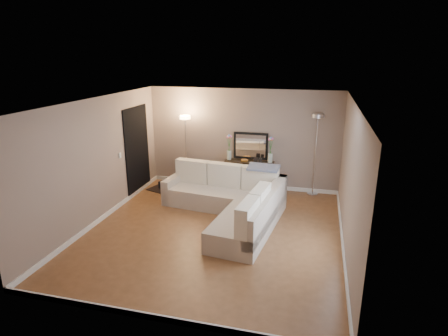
% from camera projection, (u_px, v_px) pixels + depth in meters
% --- Properties ---
extents(floor, '(5.00, 5.50, 0.01)m').
position_uv_depth(floor, '(214.00, 231.00, 7.57)').
color(floor, brown).
rests_on(floor, ground).
extents(ceiling, '(5.00, 5.50, 0.01)m').
position_uv_depth(ceiling, '(213.00, 102.00, 6.80)').
color(ceiling, white).
rests_on(ceiling, ground).
extents(wall_back, '(5.00, 0.02, 2.60)m').
position_uv_depth(wall_back, '(243.00, 139.00, 9.74)').
color(wall_back, gray).
rests_on(wall_back, ground).
extents(wall_front, '(5.00, 0.02, 2.60)m').
position_uv_depth(wall_front, '(153.00, 235.00, 4.63)').
color(wall_front, gray).
rests_on(wall_front, ground).
extents(wall_left, '(0.02, 5.50, 2.60)m').
position_uv_depth(wall_left, '(98.00, 161.00, 7.77)').
color(wall_left, gray).
rests_on(wall_left, ground).
extents(wall_right, '(0.02, 5.50, 2.60)m').
position_uv_depth(wall_right, '(351.00, 181.00, 6.59)').
color(wall_right, gray).
rests_on(wall_right, ground).
extents(baseboard_back, '(5.00, 0.03, 0.10)m').
position_uv_depth(baseboard_back, '(242.00, 185.00, 10.08)').
color(baseboard_back, white).
rests_on(baseboard_back, ground).
extents(baseboard_front, '(5.00, 0.03, 0.10)m').
position_uv_depth(baseboard_front, '(159.00, 318.00, 5.02)').
color(baseboard_front, white).
rests_on(baseboard_front, ground).
extents(baseboard_left, '(0.03, 5.50, 0.10)m').
position_uv_depth(baseboard_left, '(104.00, 216.00, 8.14)').
color(baseboard_left, white).
rests_on(baseboard_left, ground).
extents(baseboard_right, '(0.03, 5.50, 0.10)m').
position_uv_depth(baseboard_right, '(342.00, 244.00, 6.97)').
color(baseboard_right, white).
rests_on(baseboard_right, ground).
extents(doorway, '(0.02, 1.20, 2.20)m').
position_uv_depth(doorway, '(137.00, 151.00, 9.40)').
color(doorway, black).
rests_on(doorway, ground).
extents(switch_plate, '(0.02, 0.08, 0.12)m').
position_uv_depth(switch_plate, '(120.00, 155.00, 8.58)').
color(switch_plate, white).
rests_on(switch_plate, ground).
extents(sectional_sofa, '(2.86, 2.97, 0.98)m').
position_uv_depth(sectional_sofa, '(232.00, 201.00, 8.18)').
color(sectional_sofa, '#C4B29E').
rests_on(sectional_sofa, floor).
extents(throw_blanket, '(0.73, 0.46, 0.09)m').
position_uv_depth(throw_blanket, '(263.00, 167.00, 8.43)').
color(throw_blanket, slate).
rests_on(throw_blanket, sectional_sofa).
extents(console_table, '(1.27, 0.34, 0.78)m').
position_uv_depth(console_table, '(246.00, 174.00, 9.75)').
color(console_table, black).
rests_on(console_table, floor).
extents(leaning_mirror, '(0.90, 0.05, 0.70)m').
position_uv_depth(leaning_mirror, '(251.00, 146.00, 9.67)').
color(leaning_mirror, black).
rests_on(leaning_mirror, console_table).
extents(table_decor, '(0.54, 0.12, 0.13)m').
position_uv_depth(table_decor, '(249.00, 160.00, 9.58)').
color(table_decor, '#BF6F21').
rests_on(table_decor, console_table).
extents(flower_vase_left, '(0.14, 0.12, 0.67)m').
position_uv_depth(flower_vase_left, '(229.00, 149.00, 9.67)').
color(flower_vase_left, silver).
rests_on(flower_vase_left, console_table).
extents(flower_vase_right, '(0.14, 0.12, 0.67)m').
position_uv_depth(flower_vase_right, '(270.00, 152.00, 9.42)').
color(flower_vase_right, silver).
rests_on(flower_vase_right, console_table).
extents(floor_lamp_lit, '(0.34, 0.34, 1.92)m').
position_uv_depth(floor_lamp_lit, '(186.00, 137.00, 9.72)').
color(floor_lamp_lit, silver).
rests_on(floor_lamp_lit, floor).
extents(floor_lamp_unlit, '(0.33, 0.33, 2.06)m').
position_uv_depth(floor_lamp_unlit, '(317.00, 139.00, 9.08)').
color(floor_lamp_unlit, silver).
rests_on(floor_lamp_unlit, floor).
extents(charcoal_rug, '(1.48, 1.29, 0.02)m').
position_uv_depth(charcoal_rug, '(175.00, 189.00, 9.88)').
color(charcoal_rug, black).
rests_on(charcoal_rug, floor).
extents(black_bag, '(0.42, 0.35, 0.23)m').
position_uv_depth(black_bag, '(167.00, 186.00, 9.88)').
color(black_bag, black).
rests_on(black_bag, charcoal_rug).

